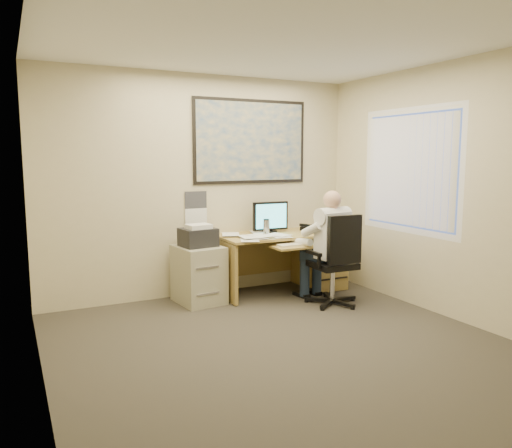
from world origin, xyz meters
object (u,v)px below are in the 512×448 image
desk (302,255)px  person (332,248)px  filing_cabinet (199,269)px  office_chair (335,279)px

desk → person: person is taller
filing_cabinet → office_chair: 1.60m
office_chair → person: (-0.00, 0.08, 0.35)m
filing_cabinet → office_chair: office_chair is taller
desk → office_chair: (-0.06, -0.82, -0.13)m
desk → person: (-0.06, -0.74, 0.22)m
filing_cabinet → desk: bearing=-6.6°
office_chair → person: person is taller
office_chair → desk: bearing=88.2°
desk → office_chair: size_ratio=1.50×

